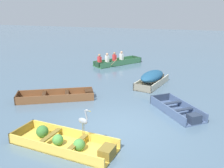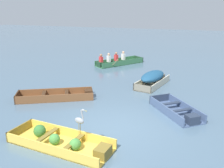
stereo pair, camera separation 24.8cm
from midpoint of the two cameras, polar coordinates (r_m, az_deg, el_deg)
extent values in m
plane|color=slate|center=(8.75, 1.30, -10.20)|extent=(80.00, 80.00, 0.00)
cube|color=#E5BC47|center=(7.92, -10.80, -13.54)|extent=(3.36, 1.45, 0.04)
cube|color=#E5BC47|center=(8.22, -8.65, -11.02)|extent=(3.25, 0.39, 0.33)
cube|color=#E5BC47|center=(7.49, -13.33, -14.39)|extent=(3.25, 0.39, 0.33)
cube|color=olive|center=(8.80, -19.49, -9.89)|extent=(0.17, 1.12, 0.33)
cube|color=olive|center=(7.18, -1.10, -15.24)|extent=(0.41, 0.54, 0.29)
cube|color=olive|center=(7.56, -7.81, -13.01)|extent=(0.27, 1.03, 0.04)
cube|color=olive|center=(8.08, -13.76, -11.25)|extent=(0.27, 1.03, 0.04)
sphere|color=#4C9342|center=(7.50, -7.46, -13.51)|extent=(0.35, 0.35, 0.35)
sphere|color=#4C9342|center=(7.87, -12.11, -12.24)|extent=(0.34, 0.34, 0.34)
sphere|color=#387533|center=(8.41, -15.40, -10.26)|extent=(0.39, 0.39, 0.39)
cube|color=#475B7F|center=(10.29, 14.91, -6.29)|extent=(2.32, 2.54, 0.04)
cube|color=#475B7F|center=(10.49, 17.10, -5.09)|extent=(1.60, 1.95, 0.35)
cube|color=#475B7F|center=(9.99, 12.75, -5.90)|extent=(1.60, 1.95, 0.35)
cube|color=#273246|center=(11.17, 11.50, -3.28)|extent=(0.80, 0.66, 0.35)
cube|color=#273246|center=(9.46, 18.59, -7.64)|extent=(0.57, 0.56, 0.32)
cube|color=#273246|center=(9.92, 16.22, -5.78)|extent=(0.79, 0.68, 0.04)
cube|color=#273246|center=(10.48, 13.88, -4.33)|extent=(0.79, 0.68, 0.04)
cube|color=beige|center=(13.50, 9.70, -0.25)|extent=(1.51, 2.75, 0.04)
cube|color=beige|center=(13.62, 7.95, 0.72)|extent=(0.61, 2.55, 0.37)
cube|color=beige|center=(13.30, 11.56, 0.11)|extent=(0.61, 2.55, 0.37)
cube|color=gray|center=(12.33, 7.46, -1.05)|extent=(0.96, 0.26, 0.37)
cube|color=gray|center=(14.46, 11.44, 1.58)|extent=(0.50, 0.45, 0.33)
cube|color=gray|center=(13.78, 10.37, 1.18)|extent=(0.88, 0.34, 0.04)
cube|color=gray|center=(13.08, 9.10, 0.38)|extent=(0.88, 0.34, 0.04)
ellipsoid|color=navy|center=(13.36, 9.80, 1.76)|extent=(1.36, 2.28, 0.48)
cube|color=brown|center=(11.68, -12.19, -3.22)|extent=(3.46, 2.44, 0.04)
cube|color=brown|center=(12.05, -12.12, -1.77)|extent=(3.03, 1.63, 0.35)
cube|color=brown|center=(11.19, -12.37, -3.29)|extent=(3.03, 1.63, 0.35)
cube|color=#3F2716|center=(11.86, -20.34, -2.80)|extent=(0.50, 0.88, 0.35)
cube|color=#3F2716|center=(11.60, -4.74, -2.09)|extent=(0.52, 0.55, 0.32)
cube|color=#3F2716|center=(11.57, -9.75, -1.98)|extent=(0.55, 0.84, 0.04)
cube|color=#3F2716|center=(11.64, -14.77, -2.19)|extent=(0.55, 0.84, 0.04)
cube|color=#387047|center=(18.24, 2.15, 4.59)|extent=(2.96, 3.56, 0.04)
cube|color=#387047|center=(17.84, 3.08, 4.83)|extent=(2.18, 3.00, 0.37)
cube|color=#387047|center=(18.58, 1.27, 5.36)|extent=(2.18, 3.00, 0.37)
cube|color=#1E3D27|center=(19.32, 6.47, 5.72)|extent=(0.84, 0.63, 0.37)
cube|color=#1E3D27|center=(17.28, -2.24, 4.50)|extent=(0.58, 0.56, 0.33)
cube|color=#1E3D27|center=(17.87, 0.75, 5.18)|extent=(0.83, 0.66, 0.04)
cube|color=#1E3D27|center=(18.51, 3.53, 5.58)|extent=(0.83, 0.66, 0.04)
cube|color=white|center=(18.33, 2.98, 6.24)|extent=(0.33, 0.31, 0.44)
sphere|color=tan|center=(18.27, 2.99, 7.22)|extent=(0.18, 0.18, 0.18)
cube|color=red|center=(17.95, 1.35, 6.02)|extent=(0.33, 0.31, 0.44)
sphere|color=#9E7051|center=(17.89, 1.36, 7.02)|extent=(0.18, 0.18, 0.18)
cube|color=white|center=(17.59, -0.35, 5.78)|extent=(0.33, 0.31, 0.44)
sphere|color=tan|center=(17.53, -0.35, 6.81)|extent=(0.18, 0.18, 0.18)
cube|color=red|center=(17.24, -2.11, 5.54)|extent=(0.33, 0.31, 0.44)
sphere|color=#9E7051|center=(17.18, -2.12, 6.58)|extent=(0.18, 0.18, 0.18)
cylinder|color=tan|center=(16.97, 1.19, 5.02)|extent=(0.55, 0.41, 0.55)
cylinder|color=tan|center=(18.26, -1.78, 5.90)|extent=(0.55, 0.41, 0.55)
cylinder|color=olive|center=(7.49, -6.29, -10.08)|extent=(0.02, 0.02, 0.35)
cylinder|color=olive|center=(7.45, -6.60, -10.24)|extent=(0.02, 0.02, 0.35)
ellipsoid|color=#93999E|center=(7.35, -6.52, -8.33)|extent=(0.35, 0.22, 0.18)
cylinder|color=#93999E|center=(7.19, -5.85, -7.00)|extent=(0.12, 0.07, 0.28)
ellipsoid|color=#93999E|center=(7.10, -5.65, -5.97)|extent=(0.12, 0.09, 0.06)
cone|color=gold|center=(7.06, -5.15, -6.13)|extent=(0.10, 0.05, 0.02)
camera|label=1|loc=(0.12, -89.43, 0.18)|focal=40.00mm
camera|label=2|loc=(0.12, 90.57, -0.18)|focal=40.00mm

